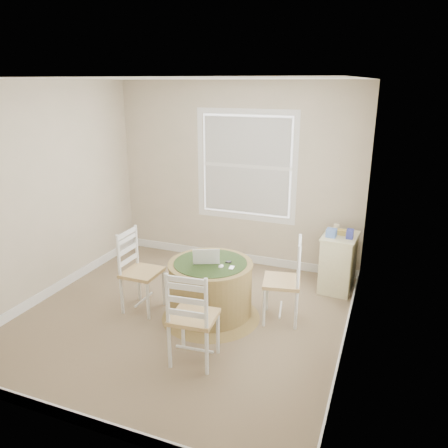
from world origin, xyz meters
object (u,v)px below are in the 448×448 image
at_px(chair_left, 142,272).
at_px(laptop, 206,260).
at_px(corner_chest, 338,262).
at_px(chair_right, 282,281).
at_px(chair_near, 194,317).
at_px(round_table, 211,287).

height_order(chair_left, laptop, chair_left).
height_order(chair_left, corner_chest, chair_left).
bearing_deg(chair_right, chair_near, -39.95).
xyz_separation_m(laptop, corner_chest, (1.29, 1.24, -0.33)).
bearing_deg(chair_near, corner_chest, -122.59).
xyz_separation_m(round_table, laptop, (-0.05, 0.00, 0.33)).
relative_size(round_table, chair_left, 1.18).
relative_size(chair_near, laptop, 2.57).
xyz_separation_m(chair_left, corner_chest, (2.05, 1.37, -0.10)).
xyz_separation_m(chair_left, chair_near, (0.98, -0.69, 0.00)).
xyz_separation_m(chair_near, corner_chest, (1.07, 2.06, -0.10)).
bearing_deg(chair_left, laptop, -80.42).
distance_m(chair_near, corner_chest, 2.32).
bearing_deg(chair_right, round_table, -83.70).
bearing_deg(laptop, corner_chest, -160.05).
relative_size(chair_right, laptop, 2.57).
relative_size(chair_left, laptop, 2.57).
xyz_separation_m(chair_left, chair_right, (1.57, 0.35, 0.00)).
xyz_separation_m(chair_right, laptop, (-0.81, -0.23, 0.22)).
bearing_deg(chair_near, laptop, -79.89).
height_order(round_table, chair_near, chair_near).
height_order(chair_right, laptop, chair_right).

